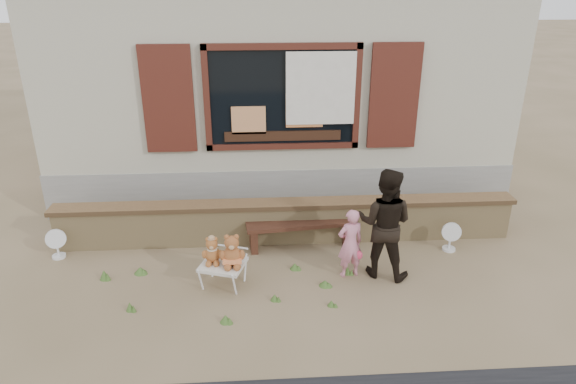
{
  "coord_description": "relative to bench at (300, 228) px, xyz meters",
  "views": [
    {
      "loc": [
        -0.43,
        -6.12,
        3.9
      ],
      "look_at": [
        0.0,
        0.6,
        1.0
      ],
      "focal_mm": 32.0,
      "sensor_mm": 36.0,
      "label": 1
    }
  ],
  "objects": [
    {
      "name": "teddy_bear_right",
      "position": [
        -0.98,
        -1.05,
        0.26
      ],
      "size": [
        0.41,
        0.38,
        0.46
      ],
      "primitive_type": null,
      "rotation": [
        0.0,
        0.0,
        -0.32
      ],
      "color": "brown",
      "rests_on": "folding_chair"
    },
    {
      "name": "shopfront",
      "position": [
        -0.2,
        3.69,
        1.69
      ],
      "size": [
        8.04,
        5.13,
        4.0
      ],
      "color": "#9F9880",
      "rests_on": "ground"
    },
    {
      "name": "ground",
      "position": [
        -0.2,
        -0.8,
        -0.31
      ],
      "size": [
        80.0,
        80.0,
        0.0
      ],
      "primitive_type": "plane",
      "color": "brown",
      "rests_on": "ground"
    },
    {
      "name": "teddy_bear_left",
      "position": [
        -1.25,
        -0.96,
        0.22
      ],
      "size": [
        0.34,
        0.31,
        0.38
      ],
      "primitive_type": null,
      "rotation": [
        0.0,
        0.0,
        -0.32
      ],
      "color": "brown",
      "rests_on": "folding_chair"
    },
    {
      "name": "child",
      "position": [
        0.61,
        -0.86,
        0.2
      ],
      "size": [
        0.42,
        0.33,
        1.01
      ],
      "primitive_type": "imported",
      "rotation": [
        0.0,
        0.0,
        3.4
      ],
      "color": "pink",
      "rests_on": "ground"
    },
    {
      "name": "brick_wall",
      "position": [
        -0.2,
        0.2,
        0.04
      ],
      "size": [
        7.1,
        0.36,
        0.67
      ],
      "color": "tan",
      "rests_on": "ground"
    },
    {
      "name": "fan_left",
      "position": [
        -3.6,
        -0.11,
        -0.07
      ],
      "size": [
        0.3,
        0.21,
        0.47
      ],
      "rotation": [
        0.0,
        0.0,
        0.43
      ],
      "color": "silver",
      "rests_on": "ground"
    },
    {
      "name": "adult",
      "position": [
        1.07,
        -0.84,
        0.48
      ],
      "size": [
        0.94,
        0.86,
        1.56
      ],
      "primitive_type": "imported",
      "rotation": [
        0.0,
        0.0,
        2.7
      ],
      "color": "black",
      "rests_on": "ground"
    },
    {
      "name": "folding_chair",
      "position": [
        -1.12,
        -1.01,
        0.0
      ],
      "size": [
        0.68,
        0.64,
        0.34
      ],
      "rotation": [
        0.0,
        0.0,
        -0.32
      ],
      "color": "beige",
      "rests_on": "ground"
    },
    {
      "name": "fan_right",
      "position": [
        2.25,
        -0.27,
        -0.07
      ],
      "size": [
        0.3,
        0.2,
        0.47
      ],
      "rotation": [
        0.0,
        0.0,
        -0.2
      ],
      "color": "silver",
      "rests_on": "ground"
    },
    {
      "name": "grass_tufts",
      "position": [
        -1.13,
        -1.06,
        -0.25
      ],
      "size": [
        3.48,
        1.34,
        0.14
      ],
      "color": "#406127",
      "rests_on": "ground"
    },
    {
      "name": "bench",
      "position": [
        0.0,
        0.0,
        0.0
      ],
      "size": [
        1.66,
        0.52,
        0.42
      ],
      "rotation": [
        0.0,
        0.0,
        0.11
      ],
      "color": "#351C12",
      "rests_on": "ground"
    }
  ]
}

